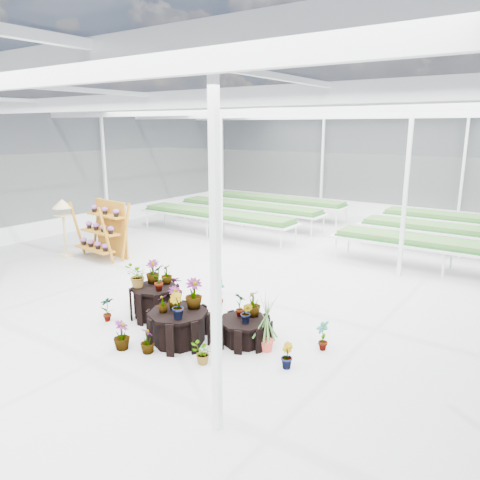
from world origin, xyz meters
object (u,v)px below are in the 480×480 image
Objects in this scene: shelf_rack at (101,230)px; plinth_low at (245,331)px; plinth_tall at (155,302)px; plinth_mid at (178,327)px; bird_table at (64,228)px.

plinth_low is at bearing -12.51° from shelf_rack.
plinth_low is (2.20, 0.10, -0.11)m from plinth_tall.
shelf_rack reaches higher than plinth_tall.
plinth_tall reaches higher than plinth_low.
shelf_rack reaches higher than plinth_mid.
bird_table reaches higher than plinth_mid.
bird_table is at bearing 167.56° from plinth_low.
bird_table is (-6.82, 2.43, 0.59)m from plinth_mid.
plinth_mid is 7.26m from bird_table.
plinth_tall is 2.21m from plinth_low.
plinth_tall is 1.34m from plinth_mid.
plinth_mid is 0.66× the size of shelf_rack.
shelf_rack is (-4.59, 2.38, 0.53)m from plinth_tall.
plinth_mid is at bearing -21.17° from shelf_rack.
shelf_rack is at bearing 161.45° from plinth_low.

